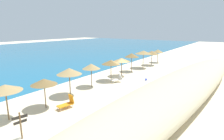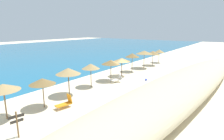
% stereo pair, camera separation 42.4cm
% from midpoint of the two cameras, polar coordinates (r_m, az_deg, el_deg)
% --- Properties ---
extents(ground_plane, '(160.00, 160.00, 0.00)m').
position_cam_midpoint_polar(ground_plane, '(23.04, 3.23, -2.99)').
color(ground_plane, beige).
extents(dune_ridge, '(36.95, 7.61, 2.37)m').
position_cam_midpoint_polar(dune_ridge, '(17.07, 19.84, -5.21)').
color(dune_ridge, beige).
rests_on(dune_ridge, ground_plane).
extents(beach_umbrella_0, '(2.20, 2.20, 2.55)m').
position_cam_midpoint_polar(beach_umbrella_0, '(14.47, -30.79, -4.77)').
color(beach_umbrella_0, brown).
rests_on(beach_umbrella_0, ground_plane).
extents(beach_umbrella_1, '(2.03, 2.03, 2.41)m').
position_cam_midpoint_polar(beach_umbrella_1, '(15.39, -20.94, -3.39)').
color(beach_umbrella_1, brown).
rests_on(beach_umbrella_1, ground_plane).
extents(beach_umbrella_2, '(2.30, 2.30, 2.65)m').
position_cam_midpoint_polar(beach_umbrella_2, '(17.53, -13.69, -0.38)').
color(beach_umbrella_2, brown).
rests_on(beach_umbrella_2, ground_plane).
extents(beach_umbrella_3, '(1.93, 1.93, 2.55)m').
position_cam_midpoint_polar(beach_umbrella_3, '(19.88, -7.01, 1.13)').
color(beach_umbrella_3, brown).
rests_on(beach_umbrella_3, ground_plane).
extents(beach_umbrella_4, '(2.21, 2.21, 2.55)m').
position_cam_midpoint_polar(beach_umbrella_4, '(22.05, -0.87, 2.42)').
color(beach_umbrella_4, brown).
rests_on(beach_umbrella_4, ground_plane).
extents(beach_umbrella_5, '(2.24, 2.24, 2.43)m').
position_cam_midpoint_polar(beach_umbrella_5, '(24.33, 2.47, 3.15)').
color(beach_umbrella_5, brown).
rests_on(beach_umbrella_5, ground_plane).
extents(beach_umbrella_6, '(2.06, 2.06, 2.71)m').
position_cam_midpoint_polar(beach_umbrella_6, '(27.06, 5.64, 4.55)').
color(beach_umbrella_6, brown).
rests_on(beach_umbrella_6, ground_plane).
extents(beach_umbrella_7, '(2.59, 2.59, 2.79)m').
position_cam_midpoint_polar(beach_umbrella_7, '(29.73, 9.24, 5.40)').
color(beach_umbrella_7, brown).
rests_on(beach_umbrella_7, ground_plane).
extents(beach_umbrella_8, '(2.30, 2.30, 2.49)m').
position_cam_midpoint_polar(beach_umbrella_8, '(32.37, 11.81, 5.25)').
color(beach_umbrella_8, brown).
rests_on(beach_umbrella_8, ground_plane).
extents(beach_umbrella_9, '(1.91, 1.91, 2.45)m').
position_cam_midpoint_polar(beach_umbrella_9, '(35.26, 13.60, 5.70)').
color(beach_umbrella_9, brown).
rests_on(beach_umbrella_9, ground_plane).
extents(lounge_chair_0, '(1.38, 0.83, 1.03)m').
position_cam_midpoint_polar(lounge_chair_0, '(15.43, -14.39, -9.78)').
color(lounge_chair_0, orange).
rests_on(lounge_chair_0, ground_plane).
extents(lounge_chair_1, '(1.48, 1.27, 0.99)m').
position_cam_midpoint_polar(lounge_chair_1, '(21.83, 1.07, -2.67)').
color(lounge_chair_1, white).
rests_on(lounge_chair_1, ground_plane).
extents(wooden_signpost, '(0.82, 0.26, 1.63)m').
position_cam_midpoint_polar(wooden_signpost, '(12.16, -27.26, -14.28)').
color(wooden_signpost, brown).
rests_on(wooden_signpost, ground_plane).
extents(beach_ball, '(0.28, 0.28, 0.28)m').
position_cam_midpoint_polar(beach_ball, '(22.96, 9.89, -2.85)').
color(beach_ball, blue).
rests_on(beach_ball, ground_plane).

